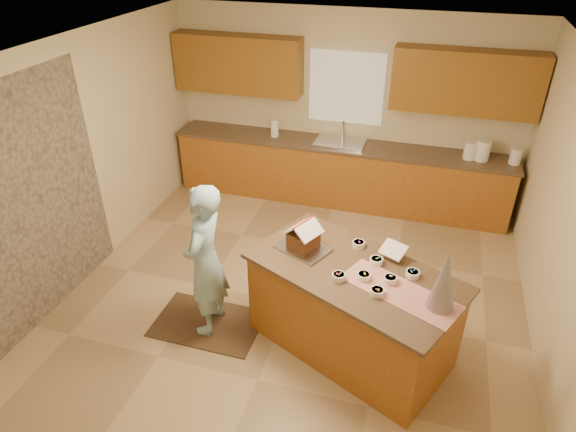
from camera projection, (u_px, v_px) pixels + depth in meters
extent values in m
plane|color=tan|center=(291.00, 303.00, 5.60)|extent=(5.50, 5.50, 0.00)
plane|color=silver|center=(293.00, 56.00, 4.20)|extent=(5.50, 5.50, 0.00)
plane|color=beige|center=(346.00, 108.00, 7.15)|extent=(5.50, 5.50, 0.00)
plane|color=beige|center=(74.00, 166.00, 5.51)|extent=(5.50, 5.50, 0.00)
plane|color=beige|center=(572.00, 237.00, 4.29)|extent=(5.50, 5.50, 0.00)
plane|color=gray|center=(26.00, 209.00, 4.90)|extent=(0.00, 2.50, 2.50)
cube|color=white|center=(346.00, 88.00, 6.97)|extent=(1.05, 0.03, 1.00)
cube|color=#A26E21|center=(338.00, 174.00, 7.38)|extent=(4.80, 0.60, 0.88)
cube|color=brown|center=(340.00, 145.00, 7.14)|extent=(4.85, 0.63, 0.04)
cube|color=brown|center=(238.00, 64.00, 7.10)|extent=(1.85, 0.35, 0.80)
cube|color=brown|center=(466.00, 82.00, 6.34)|extent=(1.85, 0.35, 0.80)
cube|color=silver|center=(340.00, 146.00, 7.14)|extent=(0.70, 0.45, 0.12)
cylinder|color=silver|center=(343.00, 130.00, 7.20)|extent=(0.03, 0.03, 0.28)
cube|color=#A26E21|center=(351.00, 312.00, 4.80)|extent=(2.08, 1.62, 0.91)
cube|color=brown|center=(355.00, 272.00, 4.56)|extent=(2.18, 1.73, 0.04)
cube|color=#A90D0C|center=(400.00, 292.00, 4.28)|extent=(1.09, 0.77, 0.01)
cube|color=silver|center=(303.00, 248.00, 4.83)|extent=(0.58, 0.52, 0.03)
cube|color=white|center=(393.00, 250.00, 4.66)|extent=(0.28, 0.26, 0.10)
cone|color=#B9BAC6|center=(444.00, 280.00, 3.98)|extent=(0.30, 0.30, 0.57)
cube|color=black|center=(208.00, 323.00, 5.31)|extent=(1.11, 0.72, 0.01)
imported|color=#90B7CD|center=(205.00, 261.00, 4.87)|extent=(0.42, 0.61, 1.64)
cylinder|color=white|center=(470.00, 150.00, 6.64)|extent=(0.17, 0.17, 0.23)
cylinder|color=white|center=(483.00, 150.00, 6.59)|extent=(0.19, 0.19, 0.27)
cylinder|color=white|center=(516.00, 156.00, 6.51)|extent=(0.15, 0.15, 0.21)
cylinder|color=white|center=(275.00, 128.00, 7.30)|extent=(0.12, 0.12, 0.25)
cube|color=brown|center=(303.00, 240.00, 4.78)|extent=(0.31, 0.32, 0.17)
cube|color=white|center=(298.00, 225.00, 4.74)|extent=(0.26, 0.33, 0.13)
cube|color=white|center=(309.00, 230.00, 4.67)|extent=(0.26, 0.33, 0.13)
cylinder|color=red|center=(304.00, 222.00, 4.68)|extent=(0.14, 0.27, 0.02)
cylinder|color=white|center=(390.00, 280.00, 4.39)|extent=(0.12, 0.12, 0.06)
cylinder|color=#3688CB|center=(413.00, 274.00, 4.45)|extent=(0.12, 0.12, 0.06)
cylinder|color=#F67974|center=(339.00, 277.00, 4.42)|extent=(0.12, 0.12, 0.06)
cylinder|color=orange|center=(377.00, 292.00, 4.24)|extent=(0.12, 0.12, 0.06)
cylinder|color=#50A626|center=(376.00, 261.00, 4.62)|extent=(0.12, 0.12, 0.06)
cylinder|color=yellow|center=(364.00, 276.00, 4.43)|extent=(0.12, 0.12, 0.06)
cylinder|color=#762F8F|center=(359.00, 244.00, 4.86)|extent=(0.12, 0.12, 0.06)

